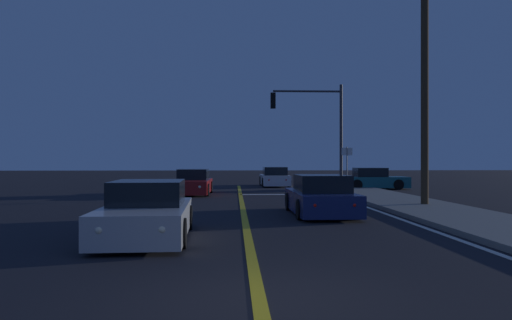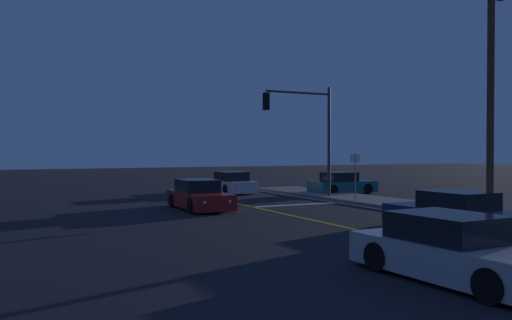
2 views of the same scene
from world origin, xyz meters
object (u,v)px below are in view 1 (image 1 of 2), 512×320
car_mid_block_silver (147,213)px  utility_pole_right (425,70)px  car_parked_curb_red (193,183)px  car_far_approaching_teal (373,180)px  street_sign_corner (347,163)px  traffic_signal_near_right (316,120)px  car_distant_tail_white (275,178)px  car_following_oncoming_navy (321,197)px

car_mid_block_silver → utility_pole_right: utility_pole_right is taller
car_parked_curb_red → car_far_approaching_teal: 11.69m
car_parked_curb_red → street_sign_corner: bearing=174.4°
traffic_signal_near_right → street_sign_corner: 3.89m
car_distant_tail_white → utility_pole_right: bearing=-74.7°
utility_pole_right → traffic_signal_near_right: bearing=104.5°
traffic_signal_near_right → car_mid_block_silver: bearing=67.9°
traffic_signal_near_right → street_sign_corner: size_ratio=2.46×
traffic_signal_near_right → utility_pole_right: (2.54, -9.78, 1.14)m
car_following_oncoming_navy → street_sign_corner: 9.74m
car_parked_curb_red → street_sign_corner: 8.21m
car_mid_block_silver → street_sign_corner: 16.05m
traffic_signal_near_right → utility_pole_right: utility_pole_right is taller
car_following_oncoming_navy → street_sign_corner: bearing=71.2°
car_following_oncoming_navy → car_parked_curb_red: bearing=116.0°
car_distant_tail_white → street_sign_corner: size_ratio=1.82×
car_following_oncoming_navy → street_sign_corner: size_ratio=1.84×
car_parked_curb_red → traffic_signal_near_right: traffic_signal_near_right is taller
car_far_approaching_teal → utility_pole_right: (-1.43, -12.10, 4.69)m
car_parked_curb_red → car_following_oncoming_navy: bearing=117.6°
car_distant_tail_white → car_parked_curb_red: bearing=-122.6°
car_mid_block_silver → utility_pole_right: size_ratio=0.46×
car_far_approaching_teal → traffic_signal_near_right: (-3.96, -2.32, 3.55)m
street_sign_corner → car_mid_block_silver: bearing=-119.7°
car_mid_block_silver → traffic_signal_near_right: bearing=-114.6°
car_far_approaching_teal → car_distant_tail_white: 7.00m
car_mid_block_silver → car_distant_tail_white: 23.31m
car_parked_curb_red → car_far_approaching_teal: size_ratio=1.11×
car_distant_tail_white → street_sign_corner: street_sign_corner is taller
car_following_oncoming_navy → street_sign_corner: street_sign_corner is taller
car_parked_curb_red → car_following_oncoming_navy: same height
traffic_signal_near_right → utility_pole_right: bearing=104.5°
car_following_oncoming_navy → traffic_signal_near_right: 12.65m
car_following_oncoming_navy → traffic_signal_near_right: (1.86, 12.00, 3.55)m
car_far_approaching_teal → traffic_signal_near_right: bearing=-59.5°
utility_pole_right → car_mid_block_silver: bearing=-143.4°
car_parked_curb_red → car_distant_tail_white: size_ratio=1.01×
utility_pole_right → car_following_oncoming_navy: bearing=-153.2°
car_far_approaching_teal → car_mid_block_silver: 21.86m
car_mid_block_silver → car_following_oncoming_navy: bearing=-138.7°
car_parked_curb_red → car_mid_block_silver: size_ratio=0.99×
car_parked_curb_red → car_far_approaching_teal: bearing=-158.0°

